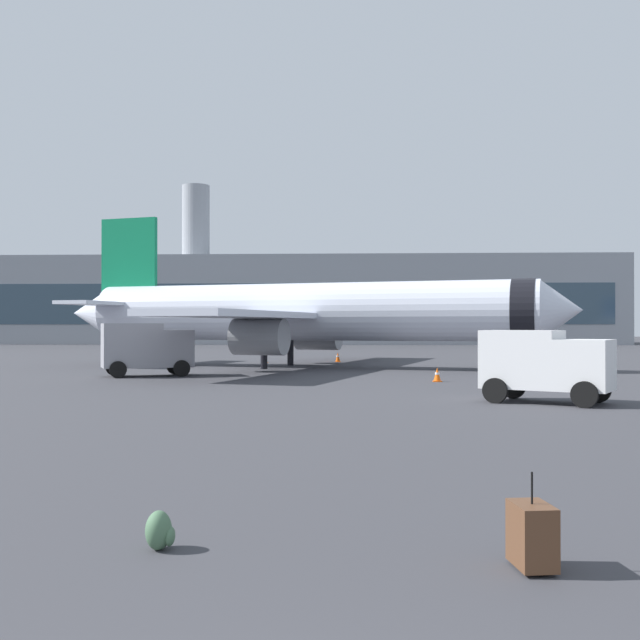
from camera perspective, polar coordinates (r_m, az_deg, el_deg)
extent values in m
cylinder|color=silver|center=(50.84, -1.05, 0.62)|extent=(29.90, 11.85, 3.80)
cone|color=silver|center=(47.91, 17.52, 0.70)|extent=(3.29, 4.13, 3.61)
cone|color=silver|center=(58.53, -16.56, 0.50)|extent=(4.01, 4.16, 3.42)
cylinder|color=black|center=(48.00, 14.90, 0.70)|extent=(2.41, 4.11, 3.88)
cube|color=silver|center=(58.74, 0.64, 0.18)|extent=(8.99, 16.70, 0.36)
cube|color=silver|center=(43.78, -5.80, 0.40)|extent=(8.99, 16.70, 0.36)
cylinder|color=gray|center=(56.36, -0.14, -1.11)|extent=(3.68, 2.99, 2.20)
cylinder|color=gray|center=(46.07, -4.52, -1.26)|extent=(3.68, 2.99, 2.20)
cube|color=#0C7247|center=(56.98, -13.99, 4.14)|extent=(4.33, 1.55, 6.40)
cube|color=silver|center=(59.80, -12.75, 1.04)|extent=(4.14, 6.48, 0.24)
cube|color=silver|center=(54.43, -16.25, 1.20)|extent=(4.14, 6.48, 0.24)
cylinder|color=black|center=(48.20, 12.53, -2.64)|extent=(0.36, 0.36, 1.80)
cylinder|color=black|center=(53.81, -2.21, -2.42)|extent=(0.44, 0.44, 1.80)
cylinder|color=black|center=(49.35, -4.18, -2.60)|extent=(0.44, 0.44, 1.80)
cube|color=gray|center=(43.42, -10.65, -2.07)|extent=(2.40, 2.68, 2.04)
cube|color=#1E232D|center=(43.53, -9.72, -1.44)|extent=(0.84, 1.86, 0.84)
cube|color=gray|center=(43.08, -13.80, -1.84)|extent=(3.73, 3.24, 2.40)
cylinder|color=black|center=(44.61, -10.74, -3.40)|extent=(0.91, 0.55, 0.90)
cylinder|color=black|center=(42.35, -10.23, -3.56)|extent=(0.91, 0.55, 0.90)
cylinder|color=black|center=(44.18, -15.05, -3.42)|extent=(0.91, 0.55, 0.90)
cylinder|color=black|center=(41.90, -14.77, -3.58)|extent=(0.91, 0.55, 0.90)
cube|color=white|center=(28.28, 19.06, -3.18)|extent=(2.51, 2.60, 1.78)
cube|color=#1E232D|center=(28.11, 20.55, -2.34)|extent=(0.94, 1.61, 0.74)
cube|color=white|center=(28.83, 14.79, -2.83)|extent=(3.28, 3.03, 2.10)
cylinder|color=black|center=(29.32, 19.94, -4.92)|extent=(0.89, 0.63, 0.90)
cylinder|color=black|center=(27.27, 19.04, -5.26)|extent=(0.89, 0.63, 0.90)
cylinder|color=black|center=(30.09, 14.16, -4.82)|extent=(0.89, 0.63, 0.90)
cylinder|color=black|center=(28.10, 12.88, -5.13)|extent=(0.89, 0.63, 0.90)
cube|color=#F2590C|center=(58.83, 1.33, -3.11)|extent=(0.44, 0.44, 0.04)
cone|color=#F2590C|center=(58.81, 1.33, -2.74)|extent=(0.36, 0.36, 0.73)
cylinder|color=white|center=(58.81, 1.33, -2.70)|extent=(0.23, 0.23, 0.10)
cube|color=#F2590C|center=(57.35, -4.11, -3.18)|extent=(0.44, 0.44, 0.04)
cone|color=#F2590C|center=(57.33, -4.11, -2.86)|extent=(0.36, 0.36, 0.61)
cylinder|color=white|center=(57.33, -4.11, -2.82)|extent=(0.23, 0.23, 0.10)
cube|color=#F2590C|center=(38.42, 8.70, -4.52)|extent=(0.44, 0.44, 0.04)
cone|color=#F2590C|center=(38.40, 8.70, -4.00)|extent=(0.36, 0.36, 0.66)
cylinder|color=white|center=(38.40, 8.70, -3.95)|extent=(0.23, 0.23, 0.10)
cube|color=#F2590C|center=(46.78, 19.99, -3.77)|extent=(0.44, 0.44, 0.04)
cone|color=#F2590C|center=(46.76, 19.99, -3.35)|extent=(0.36, 0.36, 0.65)
cylinder|color=white|center=(46.76, 19.99, -3.31)|extent=(0.23, 0.23, 0.10)
cube|color=brown|center=(9.28, 15.47, -15.13)|extent=(0.48, 0.69, 0.70)
cylinder|color=black|center=(9.16, 15.46, -11.92)|extent=(0.02, 0.02, 0.36)
cylinder|color=black|center=(9.58, 14.98, -16.84)|extent=(0.08, 0.04, 0.08)
cylinder|color=black|center=(9.18, 15.99, -17.58)|extent=(0.08, 0.04, 0.08)
ellipsoid|color=#476B4C|center=(9.95, -11.90, -15.03)|extent=(0.32, 0.40, 0.48)
ellipsoid|color=#476B4C|center=(9.93, -11.09, -15.48)|extent=(0.12, 0.28, 0.24)
cube|color=gray|center=(123.25, -4.08, 1.38)|extent=(109.19, 19.77, 13.41)
cube|color=#334756|center=(113.37, -4.67, 1.21)|extent=(103.74, 0.10, 6.04)
cylinder|color=gray|center=(126.11, -9.20, 7.14)|extent=(4.40, 4.40, 12.00)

